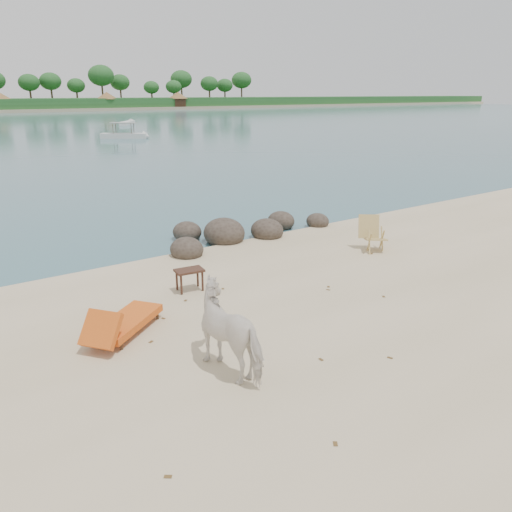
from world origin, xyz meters
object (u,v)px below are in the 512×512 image
(deck_chair, at_px, (376,235))
(cow, at_px, (234,331))
(lounge_chair, at_px, (127,318))
(boulders, at_px, (238,232))
(side_table, at_px, (190,281))

(deck_chair, bearing_deg, cow, -117.04)
(deck_chair, bearing_deg, lounge_chair, -135.56)
(boulders, xyz_separation_m, cow, (-4.49, -6.78, 0.54))
(boulders, distance_m, cow, 8.15)
(side_table, xyz_separation_m, deck_chair, (5.99, -0.37, 0.25))
(cow, height_order, side_table, cow)
(side_table, xyz_separation_m, lounge_chair, (-2.01, -1.20, 0.05))
(cow, bearing_deg, side_table, -115.42)
(cow, bearing_deg, boulders, -132.77)
(boulders, height_order, side_table, boulders)
(lounge_chair, relative_size, deck_chair, 2.02)
(boulders, relative_size, cow, 3.65)
(side_table, distance_m, deck_chair, 6.00)
(lounge_chair, bearing_deg, boulders, 1.84)
(deck_chair, bearing_deg, boulders, 163.69)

